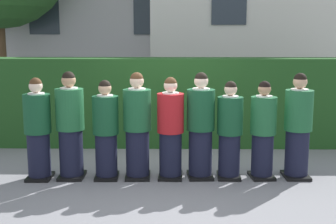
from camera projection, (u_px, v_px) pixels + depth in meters
name	position (u px, v px, depth m)	size (l,w,h in m)	color
ground_plane	(168.00, 177.00, 7.28)	(60.00, 60.00, 0.00)	slate
student_front_row_0	(38.00, 131.00, 7.11)	(0.41, 0.46, 1.59)	black
student_front_row_1	(70.00, 128.00, 7.16)	(0.44, 0.48, 1.68)	black
student_front_row_2	(106.00, 132.00, 7.14)	(0.40, 0.49, 1.55)	black
student_front_row_3	(137.00, 128.00, 7.16)	(0.43, 0.49, 1.66)	black
student_in_red_blazer	(170.00, 131.00, 7.15)	(0.41, 0.47, 1.59)	black
student_front_row_5	(201.00, 128.00, 7.17)	(0.43, 0.50, 1.66)	black
student_front_row_6	(230.00, 133.00, 7.15)	(0.40, 0.45, 1.53)	black
student_front_row_7	(263.00, 132.00, 7.16)	(0.40, 0.50, 1.53)	black
student_front_row_8	(298.00, 128.00, 7.17)	(0.43, 0.48, 1.65)	black
hedge	(169.00, 102.00, 9.26)	(10.03, 0.70, 1.76)	#214C1E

